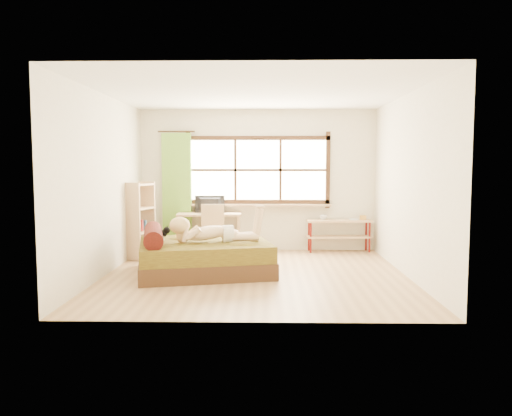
{
  "coord_description": "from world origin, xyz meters",
  "views": [
    {
      "loc": [
        0.16,
        -7.37,
        1.66
      ],
      "look_at": [
        0.01,
        0.2,
        0.99
      ],
      "focal_mm": 35.0,
      "sensor_mm": 36.0,
      "label": 1
    }
  ],
  "objects_px": {
    "bed": "(201,256)",
    "kitten": "(159,233)",
    "desk": "(209,218)",
    "bookshelf": "(139,220)",
    "chair": "(212,227)",
    "pipe_shelf": "(340,228)",
    "woman": "(214,223)"
  },
  "relations": [
    {
      "from": "chair",
      "to": "bed",
      "type": "bearing_deg",
      "value": -93.91
    },
    {
      "from": "desk",
      "to": "chair",
      "type": "distance_m",
      "value": 0.4
    },
    {
      "from": "woman",
      "to": "bookshelf",
      "type": "bearing_deg",
      "value": 126.17
    },
    {
      "from": "bed",
      "to": "bookshelf",
      "type": "height_order",
      "value": "bookshelf"
    },
    {
      "from": "bookshelf",
      "to": "desk",
      "type": "bearing_deg",
      "value": 42.49
    },
    {
      "from": "bed",
      "to": "chair",
      "type": "bearing_deg",
      "value": 76.32
    },
    {
      "from": "chair",
      "to": "desk",
      "type": "bearing_deg",
      "value": 101.36
    },
    {
      "from": "bed",
      "to": "pipe_shelf",
      "type": "bearing_deg",
      "value": 26.1
    },
    {
      "from": "chair",
      "to": "kitten",
      "type": "bearing_deg",
      "value": -120.36
    },
    {
      "from": "chair",
      "to": "woman",
      "type": "bearing_deg",
      "value": -86.37
    },
    {
      "from": "desk",
      "to": "chair",
      "type": "relative_size",
      "value": 1.31
    },
    {
      "from": "kitten",
      "to": "bookshelf",
      "type": "bearing_deg",
      "value": 104.69
    },
    {
      "from": "bed",
      "to": "kitten",
      "type": "height_order",
      "value": "bed"
    },
    {
      "from": "woman",
      "to": "kitten",
      "type": "bearing_deg",
      "value": 157.19
    },
    {
      "from": "bookshelf",
      "to": "bed",
      "type": "bearing_deg",
      "value": -29.15
    },
    {
      "from": "pipe_shelf",
      "to": "chair",
      "type": "bearing_deg",
      "value": -172.23
    },
    {
      "from": "bed",
      "to": "kitten",
      "type": "distance_m",
      "value": 0.76
    },
    {
      "from": "bed",
      "to": "desk",
      "type": "relative_size",
      "value": 1.85
    },
    {
      "from": "bed",
      "to": "bookshelf",
      "type": "relative_size",
      "value": 1.68
    },
    {
      "from": "kitten",
      "to": "chair",
      "type": "relative_size",
      "value": 0.31
    },
    {
      "from": "pipe_shelf",
      "to": "bookshelf",
      "type": "height_order",
      "value": "bookshelf"
    },
    {
      "from": "bed",
      "to": "woman",
      "type": "bearing_deg",
      "value": -24.23
    },
    {
      "from": "woman",
      "to": "chair",
      "type": "relative_size",
      "value": 1.47
    },
    {
      "from": "woman",
      "to": "bed",
      "type": "bearing_deg",
      "value": 155.77
    },
    {
      "from": "woman",
      "to": "desk",
      "type": "bearing_deg",
      "value": 85.4
    },
    {
      "from": "desk",
      "to": "kitten",
      "type": "bearing_deg",
      "value": -112.4
    },
    {
      "from": "desk",
      "to": "chair",
      "type": "xyz_separation_m",
      "value": [
        0.1,
        -0.36,
        -0.13
      ]
    },
    {
      "from": "kitten",
      "to": "bookshelf",
      "type": "xyz_separation_m",
      "value": [
        -0.58,
        1.1,
        0.07
      ]
    },
    {
      "from": "woman",
      "to": "kitten",
      "type": "distance_m",
      "value": 0.9
    },
    {
      "from": "woman",
      "to": "pipe_shelf",
      "type": "distance_m",
      "value": 2.97
    },
    {
      "from": "desk",
      "to": "bookshelf",
      "type": "bearing_deg",
      "value": -155.69
    },
    {
      "from": "desk",
      "to": "chair",
      "type": "bearing_deg",
      "value": -78.64
    }
  ]
}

